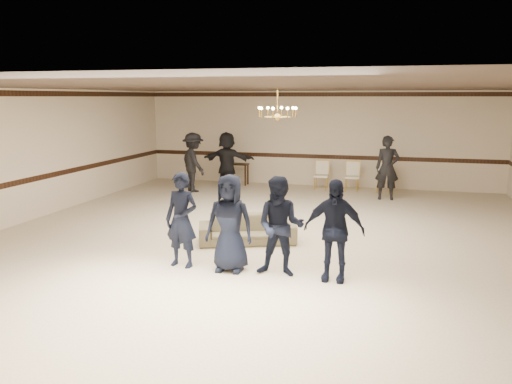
% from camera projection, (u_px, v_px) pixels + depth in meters
% --- Properties ---
extents(room, '(12.01, 14.01, 3.21)m').
position_uv_depth(room, '(266.00, 164.00, 11.01)').
color(room, beige).
rests_on(room, ground).
extents(chair_rail, '(12.00, 0.02, 0.14)m').
position_uv_depth(chair_rail, '(317.00, 156.00, 17.74)').
color(chair_rail, black).
rests_on(chair_rail, wall_back).
extents(crown_molding, '(12.00, 0.02, 0.14)m').
position_uv_depth(crown_molding, '(319.00, 94.00, 17.37)').
color(crown_molding, black).
rests_on(crown_molding, wall_back).
extents(chandelier, '(0.94, 0.94, 0.89)m').
position_uv_depth(chandelier, '(277.00, 102.00, 11.73)').
color(chandelier, gold).
rests_on(chandelier, ceiling).
extents(boy_a, '(0.67, 0.49, 1.70)m').
position_uv_depth(boy_a, '(182.00, 220.00, 9.25)').
color(boy_a, black).
rests_on(boy_a, floor).
extents(boy_b, '(0.84, 0.56, 1.70)m').
position_uv_depth(boy_b, '(230.00, 223.00, 9.01)').
color(boy_b, black).
rests_on(boy_b, floor).
extents(boy_c, '(0.84, 0.66, 1.70)m').
position_uv_depth(boy_c, '(280.00, 226.00, 8.77)').
color(boy_c, black).
rests_on(boy_c, floor).
extents(boy_d, '(1.01, 0.44, 1.70)m').
position_uv_depth(boy_d, '(334.00, 230.00, 8.54)').
color(boy_d, black).
rests_on(boy_d, floor).
extents(settee, '(2.14, 1.44, 0.58)m').
position_uv_depth(settee, '(247.00, 229.00, 10.84)').
color(settee, '#6A6247').
rests_on(settee, floor).
extents(adult_left, '(1.37, 1.35, 1.89)m').
position_uv_depth(adult_left, '(193.00, 162.00, 16.61)').
color(adult_left, black).
rests_on(adult_left, floor).
extents(adult_mid, '(1.76, 0.59, 1.89)m').
position_uv_depth(adult_mid, '(227.00, 161.00, 17.04)').
color(adult_mid, black).
rests_on(adult_mid, floor).
extents(adult_right, '(0.73, 0.51, 1.89)m').
position_uv_depth(adult_right, '(387.00, 168.00, 15.31)').
color(adult_right, black).
rests_on(adult_right, floor).
extents(banquet_chair_left, '(0.47, 0.47, 0.94)m').
position_uv_depth(banquet_chair_left, '(321.00, 175.00, 17.03)').
color(banquet_chair_left, '#EEE7C8').
rests_on(banquet_chair_left, floor).
extents(banquet_chair_mid, '(0.47, 0.47, 0.94)m').
position_uv_depth(banquet_chair_mid, '(352.00, 177.00, 16.77)').
color(banquet_chair_mid, '#EEE7C8').
rests_on(banquet_chair_mid, floor).
extents(banquet_chair_right, '(0.50, 0.50, 0.94)m').
position_uv_depth(banquet_chair_right, '(384.00, 178.00, 16.50)').
color(banquet_chair_right, '#EEE7C8').
rests_on(banquet_chair_right, floor).
extents(console_table, '(0.89, 0.38, 0.75)m').
position_uv_depth(console_table, '(236.00, 174.00, 18.03)').
color(console_table, black).
rests_on(console_table, floor).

